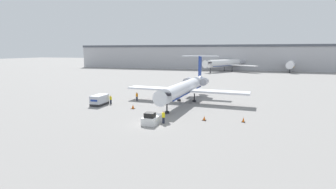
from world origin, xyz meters
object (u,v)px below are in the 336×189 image
at_px(worker_by_wing, 137,96).
at_px(traffic_cone_left, 133,107).
at_px(pushback_tug, 152,119).
at_px(traffic_cone_mid, 243,120).
at_px(worker_on_apron, 111,99).
at_px(airplane_main, 186,87).
at_px(worker_near_tug, 163,117).
at_px(luggage_cart, 99,100).
at_px(traffic_cone_right, 204,118).
at_px(airplane_parked_far_left, 292,64).
at_px(airplane_parked_far_right, 227,63).

height_order(worker_by_wing, traffic_cone_left, worker_by_wing).
bearing_deg(traffic_cone_left, pushback_tug, -49.80).
distance_m(traffic_cone_left, traffic_cone_mid, 19.93).
bearing_deg(worker_on_apron, airplane_main, 24.50).
distance_m(airplane_main, worker_near_tug, 16.92).
distance_m(luggage_cart, traffic_cone_mid, 27.67).
distance_m(airplane_main, luggage_cart, 17.52).
distance_m(airplane_main, traffic_cone_mid, 17.49).
relative_size(worker_by_wing, traffic_cone_mid, 2.39).
xyz_separation_m(traffic_cone_left, traffic_cone_right, (13.91, -4.18, -0.03)).
bearing_deg(traffic_cone_left, worker_near_tug, -42.02).
distance_m(worker_near_tug, worker_by_wing, 18.72).
xyz_separation_m(worker_by_wing, traffic_cone_right, (16.47, -11.65, -0.61)).
relative_size(worker_near_tug, worker_by_wing, 1.03).
bearing_deg(pushback_tug, worker_by_wing, 121.14).
bearing_deg(traffic_cone_right, worker_on_apron, 160.88).
bearing_deg(traffic_cone_mid, luggage_cart, 170.79).
bearing_deg(worker_on_apron, airplane_parked_far_left, 66.24).
relative_size(traffic_cone_right, airplane_parked_far_left, 0.02).
bearing_deg(airplane_main, worker_on_apron, -155.50).
relative_size(airplane_parked_far_left, airplane_parked_far_right, 1.18).
height_order(worker_on_apron, airplane_parked_far_right, airplane_parked_far_right).
bearing_deg(airplane_parked_far_left, worker_near_tug, -105.43).
xyz_separation_m(traffic_cone_mid, airplane_parked_far_left, (21.16, 112.84, 3.38)).
bearing_deg(airplane_parked_far_left, luggage_cart, -114.09).
bearing_deg(luggage_cart, traffic_cone_right, -13.61).
xyz_separation_m(worker_by_wing, traffic_cone_left, (2.56, -7.47, -0.58)).
distance_m(luggage_cart, worker_near_tug, 18.34).
xyz_separation_m(pushback_tug, worker_by_wing, (-9.40, 15.57, 0.30)).
height_order(luggage_cart, worker_near_tug, luggage_cart).
relative_size(traffic_cone_mid, airplane_parked_far_right, 0.02).
xyz_separation_m(airplane_main, luggage_cart, (-15.40, -8.07, -2.14)).
height_order(pushback_tug, worker_by_wing, worker_by_wing).
xyz_separation_m(luggage_cart, worker_by_wing, (5.10, 6.43, -0.04)).
height_order(airplane_main, luggage_cart, airplane_main).
distance_m(luggage_cart, traffic_cone_right, 22.20).
relative_size(worker_on_apron, traffic_cone_mid, 2.27).
bearing_deg(traffic_cone_mid, airplane_parked_far_left, 79.38).
xyz_separation_m(luggage_cart, worker_near_tug, (16.15, -8.69, -0.00)).
relative_size(airplane_main, luggage_cart, 7.01).
relative_size(worker_by_wing, worker_on_apron, 1.05).
xyz_separation_m(airplane_main, airplane_parked_far_right, (0.74, 86.79, 1.04)).
xyz_separation_m(worker_on_apron, traffic_cone_left, (6.17, -2.78, -0.53)).
relative_size(pushback_tug, traffic_cone_right, 5.25).
bearing_deg(traffic_cone_left, airplane_parked_far_right, 84.95).
bearing_deg(airplane_parked_far_right, worker_near_tug, -89.99).
bearing_deg(worker_by_wing, worker_near_tug, -53.84).
distance_m(worker_by_wing, traffic_cone_right, 20.18).
bearing_deg(traffic_cone_left, traffic_cone_right, -16.72).
bearing_deg(airplane_main, luggage_cart, -152.33).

